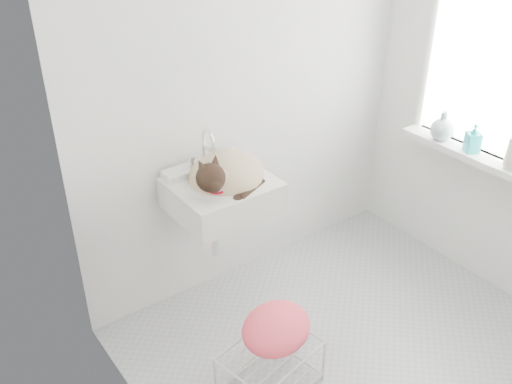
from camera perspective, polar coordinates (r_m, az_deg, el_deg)
floor at (r=3.29m, az=9.93°, el=-15.36°), size 2.20×2.00×0.02m
back_wall at (r=3.25m, az=-0.74°, el=10.92°), size 2.20×0.02×2.50m
left_wall at (r=1.97m, az=-10.04°, el=-3.43°), size 0.02×2.00×2.50m
window_glass at (r=3.47m, az=22.63°, el=11.62°), size 0.01×0.80×1.00m
window_frame at (r=3.45m, az=22.49°, el=11.58°), size 0.04×0.90×1.10m
windowsill at (r=3.59m, az=20.35°, el=3.62°), size 0.16×0.88×0.04m
sink at (r=3.03m, az=-3.43°, el=1.08°), size 0.53×0.46×0.21m
faucet at (r=3.11m, az=-5.33°, el=4.64°), size 0.19×0.13×0.19m
cat at (r=3.01m, az=-3.07°, el=1.69°), size 0.47×0.40×0.28m
wire_rack at (r=2.97m, az=1.43°, el=-16.98°), size 0.51×0.40×0.27m
towel at (r=2.90m, az=2.00°, el=-14.07°), size 0.46×0.40×0.16m
bottle_a at (r=3.45m, az=23.93°, el=2.15°), size 0.11×0.11×0.21m
bottle_b at (r=3.57m, az=20.50°, el=3.78°), size 0.11×0.11×0.17m
bottle_c at (r=3.67m, az=17.81°, el=5.05°), size 0.18×0.18×0.18m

